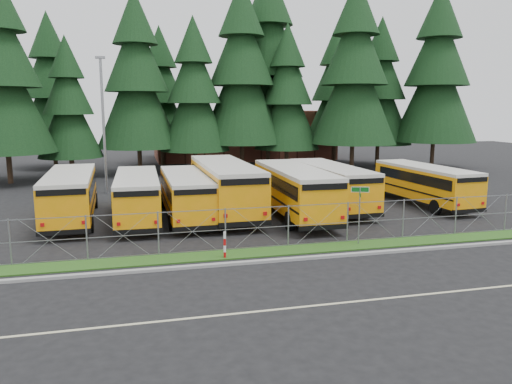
# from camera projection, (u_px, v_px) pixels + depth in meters

# --- Properties ---
(ground) EXTENTS (120.00, 120.00, 0.00)m
(ground) POSITION_uv_depth(u_px,v_px,m) (301.00, 240.00, 24.73)
(ground) COLOR black
(ground) RESTS_ON ground
(curb) EXTENTS (50.00, 0.25, 0.12)m
(curb) POSITION_uv_depth(u_px,v_px,m) (325.00, 257.00, 21.76)
(curb) COLOR gray
(curb) RESTS_ON ground
(grass_verge) EXTENTS (50.00, 1.40, 0.06)m
(grass_verge) POSITION_uv_depth(u_px,v_px,m) (313.00, 249.00, 23.10)
(grass_verge) COLOR #214714
(grass_verge) RESTS_ON ground
(road_lane_line) EXTENTS (50.00, 0.12, 0.01)m
(road_lane_line) POSITION_uv_depth(u_px,v_px,m) (378.00, 299.00, 17.08)
(road_lane_line) COLOR beige
(road_lane_line) RESTS_ON ground
(chainlink_fence) EXTENTS (44.00, 0.10, 2.00)m
(chainlink_fence) POSITION_uv_depth(u_px,v_px,m) (308.00, 225.00, 23.61)
(chainlink_fence) COLOR gray
(chainlink_fence) RESTS_ON ground
(brick_building) EXTENTS (22.00, 10.00, 6.00)m
(brick_building) POSITION_uv_depth(u_px,v_px,m) (243.00, 135.00, 63.90)
(brick_building) COLOR brown
(brick_building) RESTS_ON ground
(bus_1) EXTENTS (2.87, 10.94, 2.85)m
(bus_1) POSITION_uv_depth(u_px,v_px,m) (71.00, 197.00, 28.60)
(bus_1) COLOR orange
(bus_1) RESTS_ON ground
(bus_2) EXTENTS (2.63, 10.39, 2.71)m
(bus_2) POSITION_uv_depth(u_px,v_px,m) (137.00, 197.00, 28.75)
(bus_2) COLOR orange
(bus_2) RESTS_ON ground
(bus_3) EXTENTS (2.45, 10.25, 2.69)m
(bus_3) POSITION_uv_depth(u_px,v_px,m) (185.00, 196.00, 29.33)
(bus_3) COLOR orange
(bus_3) RESTS_ON ground
(bus_4) EXTENTS (3.02, 12.16, 3.18)m
(bus_4) POSITION_uv_depth(u_px,v_px,m) (224.00, 188.00, 30.62)
(bus_4) COLOR orange
(bus_4) RESTS_ON ground
(bus_5) EXTENTS (2.87, 11.45, 2.99)m
(bus_5) POSITION_uv_depth(u_px,v_px,m) (293.00, 192.00, 29.79)
(bus_5) COLOR orange
(bus_5) RESTS_ON ground
(bus_6) EXTENTS (2.76, 10.87, 2.84)m
(bus_6) POSITION_uv_depth(u_px,v_px,m) (328.00, 186.00, 32.27)
(bus_6) COLOR orange
(bus_6) RESTS_ON ground
(bus_east) EXTENTS (3.07, 10.30, 2.66)m
(bus_east) POSITION_uv_depth(u_px,v_px,m) (421.00, 185.00, 33.41)
(bus_east) COLOR orange
(bus_east) RESTS_ON ground
(street_sign) EXTENTS (0.80, 0.53, 2.81)m
(street_sign) POSITION_uv_depth(u_px,v_px,m) (360.00, 203.00, 23.50)
(street_sign) COLOR gray
(street_sign) RESTS_ON ground
(striped_bollard) EXTENTS (0.11, 0.11, 1.20)m
(striped_bollard) POSITION_uv_depth(u_px,v_px,m) (225.00, 245.00, 21.55)
(striped_bollard) COLOR #B20C0C
(striped_bollard) RESTS_ON ground
(light_standard) EXTENTS (0.70, 0.35, 10.14)m
(light_standard) POSITION_uv_depth(u_px,v_px,m) (103.00, 121.00, 36.98)
(light_standard) COLOR gray
(light_standard) RESTS_ON ground
(conifer_1) EXTENTS (8.13, 8.13, 17.97)m
(conifer_1) POSITION_uv_depth(u_px,v_px,m) (2.00, 77.00, 41.49)
(conifer_1) COLOR black
(conifer_1) RESTS_ON ground
(conifer_2) EXTENTS (5.83, 5.83, 12.89)m
(conifer_2) POSITION_uv_depth(u_px,v_px,m) (68.00, 108.00, 45.39)
(conifer_2) COLOR black
(conifer_2) RESTS_ON ground
(conifer_3) EXTENTS (7.93, 7.93, 17.54)m
(conifer_3) POSITION_uv_depth(u_px,v_px,m) (137.00, 83.00, 47.78)
(conifer_3) COLOR black
(conifer_3) RESTS_ON ground
(conifer_4) EXTENTS (6.86, 6.86, 15.17)m
(conifer_4) POSITION_uv_depth(u_px,v_px,m) (194.00, 96.00, 48.57)
(conifer_4) COLOR black
(conifer_4) RESTS_ON ground
(conifer_5) EXTENTS (8.62, 8.62, 19.07)m
(conifer_5) POSITION_uv_depth(u_px,v_px,m) (242.00, 76.00, 50.28)
(conifer_5) COLOR black
(conifer_5) RESTS_ON ground
(conifer_6) EXTENTS (6.74, 6.74, 14.90)m
(conifer_6) POSITION_uv_depth(u_px,v_px,m) (287.00, 98.00, 51.01)
(conifer_6) COLOR black
(conifer_6) RESTS_ON ground
(conifer_7) EXTENTS (8.67, 8.67, 19.18)m
(conifer_7) POSITION_uv_depth(u_px,v_px,m) (354.00, 76.00, 49.79)
(conifer_7) COLOR black
(conifer_7) RESTS_ON ground
(conifer_8) EXTENTS (7.32, 7.32, 16.18)m
(conifer_8) POSITION_uv_depth(u_px,v_px,m) (380.00, 92.00, 55.00)
(conifer_8) COLOR black
(conifer_8) RESTS_ON ground
(conifer_9) EXTENTS (8.70, 8.70, 19.24)m
(conifer_9) POSITION_uv_depth(u_px,v_px,m) (437.00, 77.00, 52.51)
(conifer_9) COLOR black
(conifer_9) RESTS_ON ground
(conifer_10) EXTENTS (7.39, 7.39, 16.34)m
(conifer_10) POSITION_uv_depth(u_px,v_px,m) (51.00, 91.00, 52.63)
(conifer_10) COLOR black
(conifer_10) RESTS_ON ground
(conifer_11) EXTENTS (6.94, 6.94, 15.34)m
(conifer_11) POSITION_uv_depth(u_px,v_px,m) (161.00, 96.00, 55.57)
(conifer_11) COLOR black
(conifer_11) RESTS_ON ground
(conifer_12) EXTENTS (9.67, 9.67, 21.38)m
(conifer_12) POSITION_uv_depth(u_px,v_px,m) (268.00, 68.00, 53.73)
(conifer_12) COLOR black
(conifer_12) RESTS_ON ground
(conifer_13) EXTENTS (7.21, 7.21, 15.94)m
(conifer_13) POSITION_uv_depth(u_px,v_px,m) (336.00, 94.00, 57.83)
(conifer_13) COLOR black
(conifer_13) RESTS_ON ground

